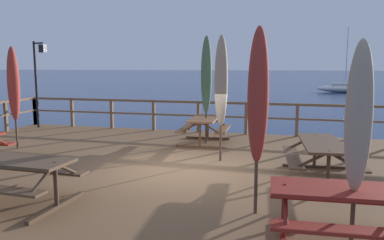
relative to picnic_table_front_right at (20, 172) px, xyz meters
The scene contains 14 objects.
ground_plane 3.79m from the picnic_table_front_right, 55.54° to the left, with size 600.00×600.00×0.00m, color navy.
wooden_deck 3.65m from the picnic_table_front_right, 55.54° to the left, with size 15.26×9.75×0.86m, color brown.
railing_waterside_far 7.88m from the picnic_table_front_right, 75.37° to the left, with size 15.06×0.10×1.09m.
picnic_table_front_right is the anchor object (origin of this frame).
picnic_table_front_left 5.68m from the picnic_table_front_right, 29.90° to the left, with size 1.58×2.17×0.78m.
picnic_table_back_right 6.05m from the picnic_table_front_right, 72.71° to the left, with size 1.50×1.81×0.78m.
picnic_table_mid_centre 5.07m from the picnic_table_front_right, ahead, with size 2.02×1.52×0.78m.
patio_umbrella_short_front 4.08m from the picnic_table_front_right, ahead, with size 0.32×0.32×2.88m.
patio_umbrella_tall_back_right 4.96m from the picnic_table_front_right, 130.06° to the left, with size 0.32×0.32×2.83m.
patio_umbrella_tall_mid_right 6.25m from the picnic_table_front_right, 72.28° to the left, with size 0.32×0.32×3.17m.
patio_umbrella_tall_mid_left 4.83m from the picnic_table_front_right, 54.83° to the left, with size 0.32×0.32×3.02m.
patio_umbrella_short_mid 5.24m from the picnic_table_front_right, ahead, with size 0.32×0.32×2.62m.
lamp_post_hooked 8.60m from the picnic_table_front_right, 124.20° to the left, with size 0.65×0.35×3.20m.
sailboat_distant 45.45m from the picnic_table_front_right, 77.23° to the left, with size 6.17×2.48×7.72m.
Camera 1 is at (2.35, -8.08, 3.15)m, focal length 35.67 mm.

